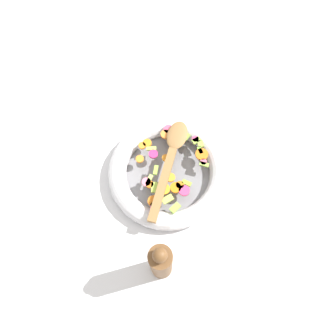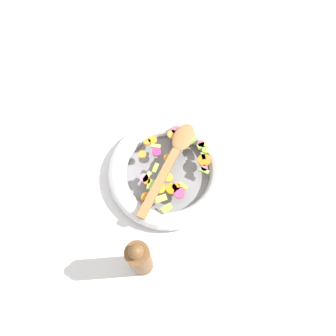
{
  "view_description": "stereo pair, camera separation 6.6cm",
  "coord_description": "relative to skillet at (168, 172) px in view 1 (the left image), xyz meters",
  "views": [
    {
      "loc": [
        -0.34,
        0.08,
        0.86
      ],
      "look_at": [
        0.0,
        0.0,
        0.05
      ],
      "focal_mm": 35.0,
      "sensor_mm": 36.0,
      "label": 1
    },
    {
      "loc": [
        -0.35,
        0.01,
        0.86
      ],
      "look_at": [
        0.0,
        0.0,
        0.05
      ],
      "focal_mm": 35.0,
      "sensor_mm": 36.0,
      "label": 2
    }
  ],
  "objects": [
    {
      "name": "chopped_vegetables",
      "position": [
        0.0,
        -0.01,
        0.03
      ],
      "size": [
        0.26,
        0.21,
        0.01
      ],
      "color": "orange",
      "rests_on": "skillet"
    },
    {
      "name": "skillet",
      "position": [
        0.0,
        0.0,
        0.0
      ],
      "size": [
        0.33,
        0.33,
        0.05
      ],
      "color": "slate",
      "rests_on": "ground_plane"
    },
    {
      "name": "wooden_spoon",
      "position": [
        0.02,
        -0.01,
        0.04
      ],
      "size": [
        0.28,
        0.18,
        0.01
      ],
      "color": "olive",
      "rests_on": "chopped_vegetables"
    },
    {
      "name": "pepper_mill",
      "position": [
        -0.24,
        0.07,
        0.08
      ],
      "size": [
        0.05,
        0.05,
        0.22
      ],
      "color": "brown",
      "rests_on": "ground_plane"
    },
    {
      "name": "ground_plane",
      "position": [
        0.0,
        0.0,
        -0.02
      ],
      "size": [
        4.0,
        4.0,
        0.0
      ],
      "primitive_type": "plane",
      "color": "silver"
    }
  ]
}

